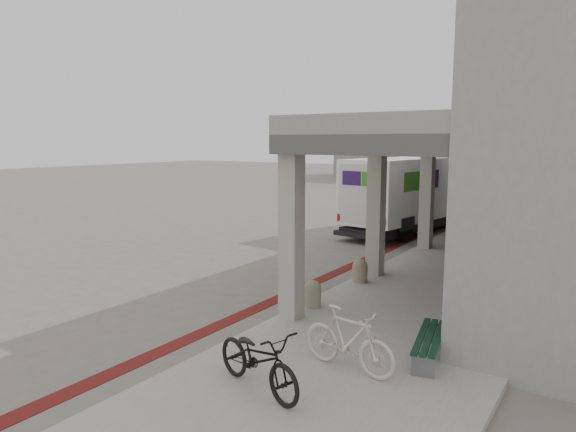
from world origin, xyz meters
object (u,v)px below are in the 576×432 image
Objects in this scene: bicycle_black at (258,359)px; bench at (429,342)px; utility_cabinet at (505,256)px; bicycle_cream at (348,340)px; fedex_truck at (407,193)px.

bench is at bearing -18.45° from bicycle_black.
utility_cabinet reaches higher than bicycle_cream.
bench is 1.42m from bicycle_cream.
bicycle_cream is at bearing -14.62° from bicycle_black.
fedex_truck is 4.04× the size of bicycle_black.
bench is 0.96× the size of bicycle_black.
bicycle_cream is (-0.88, -1.09, 0.21)m from bench.
bench is 2.87m from bicycle_black.
utility_cabinet is at bearing 78.69° from bench.
fedex_truck is 6.39× the size of utility_cabinet.
utility_cabinet reaches higher than bicycle_black.
utility_cabinet is at bearing 5.38° from bicycle_black.
utility_cabinet is (0.00, 5.97, 0.28)m from bench.
bench is 1.04× the size of bicycle_cream.
fedex_truck reaches higher than utility_cabinet.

